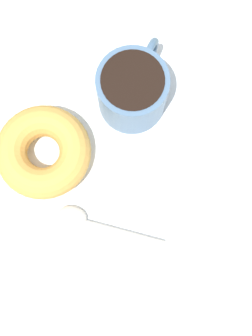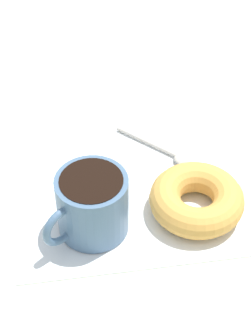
{
  "view_description": "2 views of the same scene",
  "coord_description": "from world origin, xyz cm",
  "views": [
    {
      "loc": [
        -3.27,
        -6.82,
        58.22
      ],
      "look_at": [
        1.11,
        2.25,
        2.3
      ],
      "focal_mm": 50.0,
      "sensor_mm": 36.0,
      "label": 1
    },
    {
      "loc": [
        5.4,
        54.56,
        53.25
      ],
      "look_at": [
        1.11,
        2.25,
        2.3
      ],
      "focal_mm": 60.0,
      "sensor_mm": 36.0,
      "label": 2
    }
  ],
  "objects": [
    {
      "name": "ground_plane",
      "position": [
        0.0,
        0.0,
        -1.0
      ],
      "size": [
        120.0,
        120.0,
        2.0
      ],
      "primitive_type": "cube",
      "color": "beige"
    },
    {
      "name": "spoon",
      "position": [
        -5.87,
        -1.59,
        0.7
      ],
      "size": [
        11.1,
        9.81,
        0.9
      ],
      "color": "#B7B2A8",
      "rests_on": "napkin"
    },
    {
      "name": "napkin",
      "position": [
        1.11,
        2.25,
        0.15
      ],
      "size": [
        31.14,
        31.14,
        0.3
      ],
      "primitive_type": "cube",
      "rotation": [
        0.0,
        0.0,
        0.07
      ],
      "color": "white",
      "rests_on": "ground_plane"
    },
    {
      "name": "donut",
      "position": [
        -7.14,
        8.47,
        2.25
      ],
      "size": [
        11.76,
        11.76,
        3.9
      ],
      "primitive_type": "torus",
      "color": "gold",
      "rests_on": "napkin"
    },
    {
      "name": "coffee_cup",
      "position": [
        5.84,
        10.16,
        4.44
      ],
      "size": [
        10.21,
        9.35,
        8.0
      ],
      "color": "slate",
      "rests_on": "napkin"
    }
  ]
}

